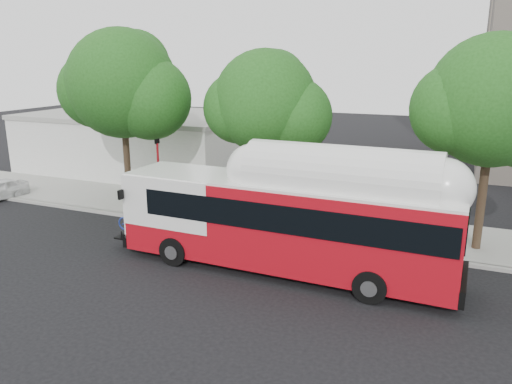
# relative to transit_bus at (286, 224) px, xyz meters

# --- Properties ---
(ground) EXTENTS (120.00, 120.00, 0.00)m
(ground) POSITION_rel_transit_bus_xyz_m (-2.05, -0.60, -1.94)
(ground) COLOR black
(ground) RESTS_ON ground
(sidewalk) EXTENTS (60.00, 5.00, 0.15)m
(sidewalk) POSITION_rel_transit_bus_xyz_m (-2.05, 5.90, -1.86)
(sidewalk) COLOR gray
(sidewalk) RESTS_ON ground
(curb_strip) EXTENTS (60.00, 0.30, 0.15)m
(curb_strip) POSITION_rel_transit_bus_xyz_m (-2.05, 3.30, -1.86)
(curb_strip) COLOR gray
(curb_strip) RESTS_ON ground
(red_curb_segment) EXTENTS (10.00, 0.32, 0.16)m
(red_curb_segment) POSITION_rel_transit_bus_xyz_m (-5.05, 3.30, -1.86)
(red_curb_segment) COLOR maroon
(red_curb_segment) RESTS_ON ground
(street_tree_left) EXTENTS (6.67, 5.80, 9.74)m
(street_tree_left) POSITION_rel_transit_bus_xyz_m (-10.58, 4.96, 4.67)
(street_tree_left) COLOR #2D2116
(street_tree_left) RESTS_ON ground
(street_tree_mid) EXTENTS (5.75, 5.00, 8.62)m
(street_tree_mid) POSITION_rel_transit_bus_xyz_m (-2.64, 5.46, 3.97)
(street_tree_mid) COLOR #2D2116
(street_tree_mid) RESTS_ON ground
(street_tree_right) EXTENTS (6.21, 5.40, 9.18)m
(street_tree_right) POSITION_rel_transit_bus_xyz_m (7.39, 5.26, 4.32)
(street_tree_right) COLOR #2D2116
(street_tree_right) RESTS_ON ground
(low_commercial_bldg) EXTENTS (16.20, 10.20, 4.25)m
(low_commercial_bldg) POSITION_rel_transit_bus_xyz_m (-16.05, 13.40, 0.21)
(low_commercial_bldg) COLOR silver
(low_commercial_bldg) RESTS_ON ground
(transit_bus) EXTENTS (14.08, 3.27, 4.14)m
(transit_bus) POSITION_rel_transit_bus_xyz_m (0.00, 0.00, 0.00)
(transit_bus) COLOR #AD0C17
(transit_bus) RESTS_ON ground
(signal_pole) EXTENTS (0.12, 0.39, 4.17)m
(signal_pole) POSITION_rel_transit_bus_xyz_m (-8.39, 3.99, 0.20)
(signal_pole) COLOR #A61119
(signal_pole) RESTS_ON ground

